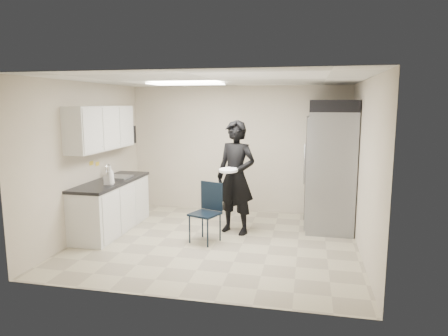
% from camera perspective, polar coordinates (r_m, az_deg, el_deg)
% --- Properties ---
extents(floor, '(4.50, 4.50, 0.00)m').
position_cam_1_polar(floor, '(6.67, -1.13, -10.46)').
color(floor, '#B1A88B').
rests_on(floor, ground).
extents(ceiling, '(4.50, 4.50, 0.00)m').
position_cam_1_polar(ceiling, '(6.29, -1.20, 12.46)').
color(ceiling, silver).
rests_on(ceiling, back_wall).
extents(back_wall, '(4.50, 0.00, 4.50)m').
position_cam_1_polar(back_wall, '(8.29, 1.99, 2.66)').
color(back_wall, beige).
rests_on(back_wall, floor).
extents(left_wall, '(0.00, 4.00, 4.00)m').
position_cam_1_polar(left_wall, '(7.20, -18.89, 1.18)').
color(left_wall, beige).
rests_on(left_wall, floor).
extents(right_wall, '(0.00, 4.00, 4.00)m').
position_cam_1_polar(right_wall, '(6.24, 19.39, -0.01)').
color(right_wall, beige).
rests_on(right_wall, floor).
extents(ceiling_panel, '(1.20, 0.60, 0.02)m').
position_cam_1_polar(ceiling_panel, '(6.83, -5.43, 11.90)').
color(ceiling_panel, white).
rests_on(ceiling_panel, ceiling).
extents(lower_counter, '(0.60, 1.90, 0.86)m').
position_cam_1_polar(lower_counter, '(7.39, -15.73, -5.36)').
color(lower_counter, silver).
rests_on(lower_counter, floor).
extents(countertop, '(0.64, 1.95, 0.05)m').
position_cam_1_polar(countertop, '(7.29, -15.89, -1.89)').
color(countertop, black).
rests_on(countertop, lower_counter).
extents(sink, '(0.42, 0.40, 0.14)m').
position_cam_1_polar(sink, '(7.50, -14.86, -1.66)').
color(sink, gray).
rests_on(sink, countertop).
extents(faucet, '(0.02, 0.02, 0.24)m').
position_cam_1_polar(faucet, '(7.57, -16.26, -0.47)').
color(faucet, silver).
rests_on(faucet, countertop).
extents(upper_cabinets, '(0.35, 1.80, 0.75)m').
position_cam_1_polar(upper_cabinets, '(7.23, -17.09, 5.48)').
color(upper_cabinets, silver).
rests_on(upper_cabinets, left_wall).
extents(towel_dispenser, '(0.22, 0.30, 0.35)m').
position_cam_1_polar(towel_dispenser, '(8.30, -13.57, 4.63)').
color(towel_dispenser, black).
rests_on(towel_dispenser, left_wall).
extents(notice_sticker_left, '(0.00, 0.12, 0.07)m').
position_cam_1_polar(notice_sticker_left, '(7.29, -18.41, 0.66)').
color(notice_sticker_left, yellow).
rests_on(notice_sticker_left, left_wall).
extents(notice_sticker_right, '(0.00, 0.12, 0.07)m').
position_cam_1_polar(notice_sticker_right, '(7.47, -17.63, 0.58)').
color(notice_sticker_right, yellow).
rests_on(notice_sticker_right, left_wall).
extents(commercial_fridge, '(0.80, 1.35, 2.10)m').
position_cam_1_polar(commercial_fridge, '(7.49, 14.90, -0.27)').
color(commercial_fridge, gray).
rests_on(commercial_fridge, floor).
extents(fridge_compressor, '(0.80, 1.35, 0.20)m').
position_cam_1_polar(fridge_compressor, '(7.40, 15.26, 8.55)').
color(fridge_compressor, black).
rests_on(fridge_compressor, commercial_fridge).
extents(folding_chair, '(0.54, 0.54, 0.94)m').
position_cam_1_polar(folding_chair, '(6.52, -2.75, -6.58)').
color(folding_chair, black).
rests_on(folding_chair, floor).
extents(man_tuxedo, '(0.84, 0.69, 1.96)m').
position_cam_1_polar(man_tuxedo, '(6.88, 1.70, -1.36)').
color(man_tuxedo, black).
rests_on(man_tuxedo, floor).
extents(bucket_lid, '(0.40, 0.40, 0.04)m').
position_cam_1_polar(bucket_lid, '(6.64, 0.65, -0.31)').
color(bucket_lid, white).
rests_on(bucket_lid, man_tuxedo).
extents(soap_bottle_a, '(0.12, 0.12, 0.32)m').
position_cam_1_polar(soap_bottle_a, '(6.86, -15.91, -1.01)').
color(soap_bottle_a, white).
rests_on(soap_bottle_a, countertop).
extents(soap_bottle_b, '(0.10, 0.11, 0.22)m').
position_cam_1_polar(soap_bottle_b, '(6.89, -16.32, -1.40)').
color(soap_bottle_b, '#B4B4C1').
rests_on(soap_bottle_b, countertop).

